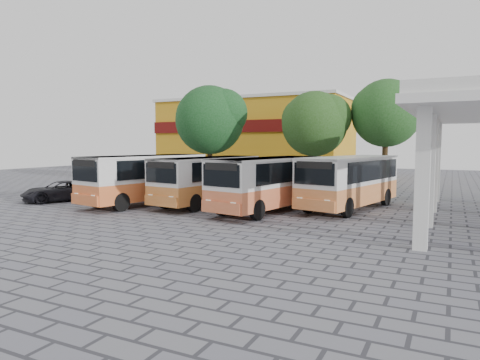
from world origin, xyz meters
The scene contains 10 objects.
ground centered at (0.00, 0.00, 0.00)m, with size 90.00×90.00×0.00m, color slate.
shophouse_block centered at (-11.00, 25.99, 4.16)m, with size 20.40×10.40×8.30m.
bus_far_left centered at (-7.09, 1.87, 1.63)m, with size 3.76×8.14×2.81m.
bus_centre_left centered at (-3.73, 3.25, 1.57)m, with size 3.20×7.77×2.71m.
bus_centre_right centered at (0.25, 2.68, 1.60)m, with size 3.70×8.02×2.77m.
bus_far_right centered at (3.86, 5.25, 1.62)m, with size 3.98×8.15×2.80m.
tree_left centered at (-9.48, 13.46, 5.61)m, with size 6.00×5.71×8.28m.
tree_middle centered at (-0.58, 13.69, 5.10)m, with size 5.11×4.86×7.38m.
tree_right centered at (4.31, 15.29, 5.84)m, with size 5.17×4.93×8.15m.
parked_car centered at (-12.59, 0.64, 0.61)m, with size 2.01×4.37×1.21m, color black.
Camera 1 is at (8.70, -17.58, 3.52)m, focal length 32.00 mm.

